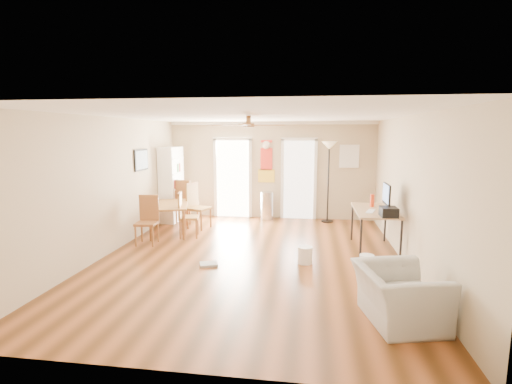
# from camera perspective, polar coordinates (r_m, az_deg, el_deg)

# --- Properties ---
(floor) EXTENTS (7.00, 7.00, 0.00)m
(floor) POSITION_cam_1_polar(r_m,az_deg,el_deg) (7.22, -0.68, -9.79)
(floor) COLOR brown
(floor) RESTS_ON ground
(ceiling) EXTENTS (5.50, 7.00, 0.00)m
(ceiling) POSITION_cam_1_polar(r_m,az_deg,el_deg) (6.85, -0.72, 11.30)
(ceiling) COLOR silver
(ceiling) RESTS_ON floor
(wall_back) EXTENTS (5.50, 0.04, 2.60)m
(wall_back) POSITION_cam_1_polar(r_m,az_deg,el_deg) (10.37, 2.25, 3.25)
(wall_back) COLOR beige
(wall_back) RESTS_ON floor
(wall_front) EXTENTS (5.50, 0.04, 2.60)m
(wall_front) POSITION_cam_1_polar(r_m,az_deg,el_deg) (3.57, -9.35, -7.60)
(wall_front) COLOR beige
(wall_front) RESTS_ON floor
(wall_left) EXTENTS (0.04, 7.00, 2.60)m
(wall_left) POSITION_cam_1_polar(r_m,az_deg,el_deg) (7.82, -21.04, 0.85)
(wall_left) COLOR beige
(wall_left) RESTS_ON floor
(wall_right) EXTENTS (0.04, 7.00, 2.60)m
(wall_right) POSITION_cam_1_polar(r_m,az_deg,el_deg) (7.05, 21.99, -0.01)
(wall_right) COLOR beige
(wall_right) RESTS_ON floor
(crown_molding) EXTENTS (5.50, 7.00, 0.08)m
(crown_molding) POSITION_cam_1_polar(r_m,az_deg,el_deg) (6.85, -0.72, 10.96)
(crown_molding) COLOR white
(crown_molding) RESTS_ON wall_back
(kitchen_doorway) EXTENTS (0.90, 0.10, 2.10)m
(kitchen_doorway) POSITION_cam_1_polar(r_m,az_deg,el_deg) (10.53, -3.46, 1.96)
(kitchen_doorway) COLOR white
(kitchen_doorway) RESTS_ON wall_back
(bathroom_doorway) EXTENTS (0.80, 0.10, 2.10)m
(bathroom_doorway) POSITION_cam_1_polar(r_m,az_deg,el_deg) (10.33, 6.38, 1.78)
(bathroom_doorway) COLOR white
(bathroom_doorway) RESTS_ON wall_back
(wall_decal) EXTENTS (0.46, 0.03, 1.10)m
(wall_decal) POSITION_cam_1_polar(r_m,az_deg,el_deg) (10.34, 1.56, 4.63)
(wall_decal) COLOR red
(wall_decal) RESTS_ON wall_back
(ac_grille) EXTENTS (0.50, 0.04, 0.60)m
(ac_grille) POSITION_cam_1_polar(r_m,az_deg,el_deg) (10.30, 13.71, 5.20)
(ac_grille) COLOR white
(ac_grille) RESTS_ON wall_back
(framed_poster) EXTENTS (0.04, 0.66, 0.48)m
(framed_poster) POSITION_cam_1_polar(r_m,az_deg,el_deg) (9.01, -16.73, 4.60)
(framed_poster) COLOR black
(framed_poster) RESTS_ON wall_left
(ceiling_fan) EXTENTS (1.24, 1.24, 0.20)m
(ceiling_fan) POSITION_cam_1_polar(r_m,az_deg,el_deg) (6.55, -1.12, 9.93)
(ceiling_fan) COLOR #593819
(ceiling_fan) RESTS_ON ceiling
(bookshelf) EXTENTS (0.39, 0.88, 1.94)m
(bookshelf) POSITION_cam_1_polar(r_m,az_deg,el_deg) (10.24, -12.48, 1.12)
(bookshelf) COLOR white
(bookshelf) RESTS_ON floor
(dining_table) EXTENTS (1.18, 1.55, 0.69)m
(dining_table) POSITION_cam_1_polar(r_m,az_deg,el_deg) (9.09, -12.74, -3.87)
(dining_table) COLOR olive
(dining_table) RESTS_ON floor
(dining_chair_right_a) EXTENTS (0.58, 0.58, 1.10)m
(dining_chair_right_a) POSITION_cam_1_polar(r_m,az_deg,el_deg) (9.37, -8.47, -2.07)
(dining_chair_right_a) COLOR olive
(dining_chair_right_a) RESTS_ON floor
(dining_chair_right_b) EXTENTS (0.49, 0.49, 1.00)m
(dining_chair_right_b) POSITION_cam_1_polar(r_m,az_deg,el_deg) (8.63, -9.98, -3.38)
(dining_chair_right_b) COLOR #A06F33
(dining_chair_right_b) RESTS_ON floor
(dining_chair_near) EXTENTS (0.44, 0.44, 1.01)m
(dining_chair_near) POSITION_cam_1_polar(r_m,az_deg,el_deg) (8.26, -16.00, -4.12)
(dining_chair_near) COLOR brown
(dining_chair_near) RESTS_ON floor
(dining_chair_far) EXTENTS (0.55, 0.55, 1.12)m
(dining_chair_far) POSITION_cam_1_polar(r_m,az_deg,el_deg) (10.05, -10.27, -1.33)
(dining_chair_far) COLOR brown
(dining_chair_far) RESTS_ON floor
(trash_can) EXTENTS (0.44, 0.44, 0.75)m
(trash_can) POSITION_cam_1_polar(r_m,az_deg,el_deg) (10.25, 1.63, -2.05)
(trash_can) COLOR silver
(trash_can) RESTS_ON floor
(torchiere_lamp) EXTENTS (0.42, 0.42, 2.09)m
(torchiere_lamp) POSITION_cam_1_polar(r_m,az_deg,el_deg) (10.02, 10.72, 1.43)
(torchiere_lamp) COLOR black
(torchiere_lamp) RESTS_ON floor
(computer_desk) EXTENTS (0.77, 1.54, 0.82)m
(computer_desk) POSITION_cam_1_polar(r_m,az_deg,el_deg) (7.88, 17.19, -5.47)
(computer_desk) COLOR tan
(computer_desk) RESTS_ON floor
(imac) EXTENTS (0.14, 0.59, 0.55)m
(imac) POSITION_cam_1_polar(r_m,az_deg,el_deg) (7.53, 18.87, -0.88)
(imac) COLOR black
(imac) RESTS_ON computer_desk
(keyboard) EXTENTS (0.23, 0.39, 0.01)m
(keyboard) POSITION_cam_1_polar(r_m,az_deg,el_deg) (7.58, 16.70, -2.77)
(keyboard) COLOR silver
(keyboard) RESTS_ON computer_desk
(printer) EXTENTS (0.30, 0.34, 0.17)m
(printer) POSITION_cam_1_polar(r_m,az_deg,el_deg) (7.22, 19.16, -2.81)
(printer) COLOR black
(printer) RESTS_ON computer_desk
(orange_bottle) EXTENTS (0.10, 0.10, 0.26)m
(orange_bottle) POSITION_cam_1_polar(r_m,az_deg,el_deg) (8.06, 16.92, -1.23)
(orange_bottle) COLOR red
(orange_bottle) RESTS_ON computer_desk
(wastebasket_a) EXTENTS (0.33, 0.33, 0.30)m
(wastebasket_a) POSITION_cam_1_polar(r_m,az_deg,el_deg) (6.95, 7.31, -9.30)
(wastebasket_a) COLOR white
(wastebasket_a) RESTS_ON floor
(wastebasket_b) EXTENTS (0.31, 0.31, 0.28)m
(wastebasket_b) POSITION_cam_1_polar(r_m,az_deg,el_deg) (6.78, 16.16, -10.13)
(wastebasket_b) COLOR silver
(wastebasket_b) RESTS_ON floor
(floor_cloth) EXTENTS (0.37, 0.33, 0.04)m
(floor_cloth) POSITION_cam_1_polar(r_m,az_deg,el_deg) (6.87, -7.06, -10.64)
(floor_cloth) COLOR #999994
(floor_cloth) RESTS_ON floor
(armchair) EXTENTS (1.12, 1.21, 0.67)m
(armchair) POSITION_cam_1_polar(r_m,az_deg,el_deg) (5.13, 20.51, -14.27)
(armchair) COLOR #AFAFA9
(armchair) RESTS_ON floor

